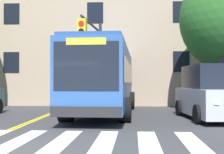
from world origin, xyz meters
name	(u,v)px	position (x,y,z in m)	size (l,w,h in m)	color
ground_plane	(0,154)	(0.00, 0.00, 0.00)	(120.00, 120.00, 0.00)	#38383A
crosswalk	(38,143)	(0.47, 1.38, 0.00)	(8.91, 4.28, 0.01)	white
lane_line_yellow_inner	(71,105)	(-1.19, 15.38, 0.00)	(0.12, 36.00, 0.01)	gold
lane_line_yellow_outer	(73,105)	(-1.03, 15.38, 0.00)	(0.12, 36.00, 0.01)	gold
city_bus	(105,78)	(1.67, 9.34, 1.86)	(3.29, 11.45, 3.41)	#2D5699
car_silver_far_lane	(209,94)	(6.44, 6.95, 1.11)	(2.40, 5.10, 2.37)	#B7BABF
traffic_light_overhead	(93,49)	(1.29, 7.25, 3.14)	(0.64, 4.11, 4.64)	#28282D
building_facade	(99,26)	(0.65, 17.34, 6.04)	(29.07, 6.34, 12.07)	tan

